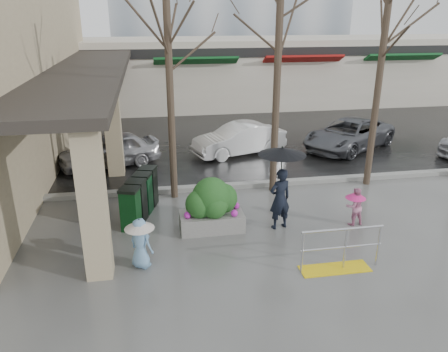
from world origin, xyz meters
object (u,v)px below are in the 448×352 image
object	(u,v)px
child_pink	(355,204)
woman	(281,180)
car_c	(349,134)
tree_midwest	(280,21)
car_a	(109,150)
tree_west	(167,27)
news_boxes	(140,197)
car_b	(239,139)
child_blue	(140,239)
planter	(212,205)
tree_mideast	(385,34)
handrail	(339,254)

from	to	relation	value
child_pink	woman	bearing A→B (deg)	-7.70
car_c	tree_midwest	bearing A→B (deg)	-81.21
car_a	car_c	bearing A→B (deg)	75.13
tree_west	child_pink	bearing A→B (deg)	-30.42
child_pink	news_boxes	distance (m)	5.93
car_b	car_c	xyz separation A→B (m)	(4.75, -0.04, 0.00)
tree_midwest	child_blue	world-z (taller)	tree_midwest
planter	news_boxes	xyz separation A→B (m)	(-1.87, 1.14, -0.11)
child_blue	planter	distance (m)	2.41
tree_west	car_c	size ratio (longest dim) A/B	1.50
car_c	woman	bearing A→B (deg)	-70.25
child_blue	news_boxes	world-z (taller)	child_blue
news_boxes	car_b	world-z (taller)	car_b
woman	car_a	xyz separation A→B (m)	(-4.82, 5.97, -0.74)
car_a	child_pink	bearing A→B (deg)	30.07
car_b	news_boxes	bearing A→B (deg)	-54.63
car_b	child_blue	bearing A→B (deg)	-43.93
car_c	tree_mideast	bearing A→B (deg)	-49.00
child_blue	news_boxes	size ratio (longest dim) A/B	0.55
news_boxes	car_a	xyz separation A→B (m)	(-1.16, 4.60, 0.04)
planter	child_pink	bearing A→B (deg)	-5.56
child_blue	news_boxes	xyz separation A→B (m)	(-0.03, 2.70, -0.12)
tree_midwest	tree_west	bearing A→B (deg)	-180.00
handrail	child_pink	distance (m)	2.45
car_c	child_pink	bearing A→B (deg)	-56.53
tree_west	planter	distance (m)	5.06
news_boxes	car_a	world-z (taller)	car_a
planter	car_a	xyz separation A→B (m)	(-3.03, 5.75, -0.07)
child_pink	car_a	distance (m)	9.22
woman	car_b	xyz separation A→B (m)	(0.27, 6.60, -0.74)
child_pink	planter	distance (m)	3.88
tree_west	tree_midwest	distance (m)	3.20
handrail	tree_midwest	size ratio (longest dim) A/B	0.27
car_c	car_b	bearing A→B (deg)	-123.40
handrail	news_boxes	size ratio (longest dim) A/B	0.88
planter	tree_midwest	bearing A→B (deg)	45.34
woman	child_pink	xyz separation A→B (m)	(2.07, -0.16, -0.77)
tree_mideast	woman	world-z (taller)	tree_mideast
woman	child_blue	distance (m)	3.93
handrail	child_pink	world-z (taller)	child_pink
news_boxes	car_a	bearing A→B (deg)	121.45
woman	car_a	size ratio (longest dim) A/B	0.62
woman	planter	bearing A→B (deg)	-21.38
tree_mideast	car_b	bearing A→B (deg)	132.02
tree_west	car_b	xyz separation A→B (m)	(2.90, 4.00, -4.45)
tree_midwest	woman	world-z (taller)	tree_midwest
tree_west	car_b	distance (m)	6.65
planter	car_c	size ratio (longest dim) A/B	0.37
handrail	planter	size ratio (longest dim) A/B	1.13
tree_west	car_a	size ratio (longest dim) A/B	1.84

